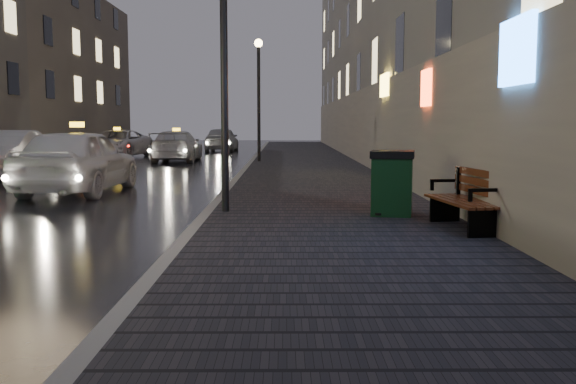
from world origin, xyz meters
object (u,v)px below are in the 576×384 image
object	(u,v)px
lamp_near	(224,34)
taxi_far	(117,144)
lamp_far	(259,84)
taxi_near	(78,160)
trash_bin	(392,182)
car_far	(222,139)
taxi_mid	(177,146)
bench	(468,199)
car_left_mid	(5,154)

from	to	relation	value
lamp_near	taxi_far	size ratio (longest dim) A/B	1.01
lamp_far	taxi_near	distance (m)	12.53
trash_bin	car_far	xyz separation A→B (m)	(-5.96, 28.92, 0.02)
car_far	taxi_far	bearing A→B (deg)	56.28
lamp_far	taxi_far	world-z (taller)	lamp_far
taxi_mid	bench	bearing A→B (deg)	110.57
lamp_near	taxi_far	world-z (taller)	lamp_near
lamp_far	taxi_far	xyz separation A→B (m)	(-7.66, 5.53, -2.76)
car_left_mid	trash_bin	bearing A→B (deg)	-44.67
bench	taxi_mid	bearing A→B (deg)	104.03
bench	taxi_near	distance (m)	10.62
car_left_mid	taxi_far	distance (m)	12.25
taxi_mid	lamp_far	bearing A→B (deg)	150.08
lamp_near	car_left_mid	distance (m)	12.71
lamp_near	lamp_far	xyz separation A→B (m)	(0.00, 16.00, 0.00)
taxi_near	taxi_mid	xyz separation A→B (m)	(0.27, 13.67, -0.14)
lamp_far	car_far	xyz separation A→B (m)	(-2.85, 12.42, -2.72)
taxi_far	trash_bin	bearing A→B (deg)	-56.74
lamp_far	car_left_mid	bearing A→B (deg)	-140.88
lamp_near	car_far	size ratio (longest dim) A/B	1.17
lamp_near	taxi_near	bearing A→B (deg)	133.30
lamp_near	car_left_mid	world-z (taller)	lamp_near
taxi_mid	car_far	bearing A→B (deg)	-97.46
lamp_far	car_left_mid	distance (m)	10.97
taxi_mid	car_far	xyz separation A→B (m)	(1.14, 10.23, 0.05)
trash_bin	taxi_far	distance (m)	24.53
lamp_far	bench	bearing A→B (deg)	-77.29
taxi_near	taxi_far	bearing A→B (deg)	-76.42
taxi_near	car_far	distance (m)	23.95
car_left_mid	taxi_mid	world-z (taller)	car_left_mid
taxi_mid	taxi_far	world-z (taller)	taxi_far
trash_bin	taxi_near	distance (m)	8.92
lamp_far	taxi_far	size ratio (longest dim) A/B	1.01
car_left_mid	taxi_mid	bearing A→B (deg)	60.48
lamp_far	bench	distance (m)	18.73
bench	taxi_mid	world-z (taller)	taxi_mid
trash_bin	taxi_far	xyz separation A→B (m)	(-10.78, 22.03, -0.03)
bench	car_left_mid	xyz separation A→B (m)	(-12.32, 11.35, 0.16)
car_left_mid	taxi_mid	distance (m)	9.87
bench	trash_bin	bearing A→B (deg)	113.87
lamp_near	trash_bin	distance (m)	4.18
lamp_far	taxi_far	bearing A→B (deg)	144.18
lamp_far	taxi_near	world-z (taller)	lamp_far
trash_bin	taxi_far	bearing A→B (deg)	128.40
taxi_near	lamp_near	bearing A→B (deg)	135.56
lamp_near	taxi_far	xyz separation A→B (m)	(-7.66, 21.53, -2.76)
taxi_mid	lamp_near	bearing A→B (deg)	101.23
trash_bin	car_left_mid	size ratio (longest dim) A/B	0.25
taxi_mid	car_far	world-z (taller)	car_far
taxi_mid	car_far	distance (m)	10.30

